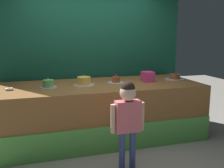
# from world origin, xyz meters

# --- Properties ---
(ground_plane) EXTENTS (12.00, 12.00, 0.00)m
(ground_plane) POSITION_xyz_m (0.00, 0.00, 0.00)
(ground_plane) COLOR gray
(stage_platform) EXTENTS (3.30, 1.34, 0.91)m
(stage_platform) POSITION_xyz_m (0.00, 0.66, 0.45)
(stage_platform) COLOR brown
(stage_platform) RESTS_ON ground_plane
(curtain_backdrop) EXTENTS (3.62, 0.08, 2.85)m
(curtain_backdrop) POSITION_xyz_m (0.00, 1.42, 1.42)
(curtain_backdrop) COLOR #144C38
(curtain_backdrop) RESTS_ON ground_plane
(child_figure) EXTENTS (0.44, 0.20, 1.15)m
(child_figure) POSITION_xyz_m (0.05, -0.51, 0.74)
(child_figure) COLOR #3F4C8C
(child_figure) RESTS_ON ground_plane
(pink_box) EXTENTS (0.20, 0.19, 0.18)m
(pink_box) POSITION_xyz_m (0.84, 0.64, 1.00)
(pink_box) COLOR #EB3E8E
(pink_box) RESTS_ON stage_platform
(donut) EXTENTS (0.12, 0.12, 0.04)m
(donut) POSITION_xyz_m (-1.40, 0.58, 0.93)
(donut) COLOR beige
(donut) RESTS_ON stage_platform
(cake_far_left) EXTENTS (0.26, 0.26, 0.16)m
(cake_far_left) POSITION_xyz_m (-0.84, 0.62, 0.96)
(cake_far_left) COLOR silver
(cake_far_left) RESTS_ON stage_platform
(cake_center_left) EXTENTS (0.34, 0.34, 0.18)m
(cake_center_left) POSITION_xyz_m (-0.28, 0.65, 0.97)
(cake_center_left) COLOR silver
(cake_center_left) RESTS_ON stage_platform
(cake_center_right) EXTENTS (0.27, 0.27, 0.14)m
(cake_center_right) POSITION_xyz_m (0.28, 0.70, 0.95)
(cake_center_right) COLOR silver
(cake_center_right) RESTS_ON stage_platform
(cake_far_right) EXTENTS (0.35, 0.35, 0.13)m
(cake_far_right) POSITION_xyz_m (1.40, 0.71, 0.95)
(cake_far_right) COLOR silver
(cake_far_right) RESTS_ON stage_platform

